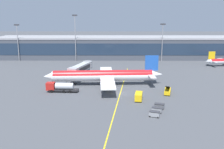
{
  "coord_description": "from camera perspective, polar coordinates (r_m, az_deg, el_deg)",
  "views": [
    {
      "loc": [
        -2.7,
        -82.89,
        25.28
      ],
      "look_at": [
        -3.4,
        8.62,
        4.5
      ],
      "focal_mm": 41.6,
      "sensor_mm": 36.0,
      "label": 1
    }
  ],
  "objects": [
    {
      "name": "ground_plane",
      "position": [
        86.7,
        2.21,
        -4.17
      ],
      "size": [
        700.0,
        700.0,
        0.0
      ],
      "primitive_type": "plane",
      "color": "#47494F"
    },
    {
      "name": "apron_lead_in_line",
      "position": [
        88.6,
        1.93,
        -3.79
      ],
      "size": [
        8.98,
        79.56,
        0.01
      ],
      "primitive_type": "cube",
      "rotation": [
        0.0,
        0.0,
        -0.11
      ],
      "color": "yellow",
      "rests_on": "ground_plane"
    },
    {
      "name": "terminal_building",
      "position": [
        159.73,
        5.23,
        5.98
      ],
      "size": [
        165.94,
        22.29,
        12.94
      ],
      "color": "#424751",
      "rests_on": "ground_plane"
    },
    {
      "name": "main_airliner",
      "position": [
        96.07,
        -1.85,
        -0.23
      ],
      "size": [
        44.3,
        35.23,
        11.04
      ],
      "color": "white",
      "rests_on": "ground_plane"
    },
    {
      "name": "jet_bridge",
      "position": [
        105.42,
        -6.72,
        1.41
      ],
      "size": [
        8.04,
        18.25,
        6.34
      ],
      "color": "#B2B7BC",
      "rests_on": "ground_plane"
    },
    {
      "name": "fuel_tanker",
      "position": [
        89.55,
        -11.31,
        -2.7
      ],
      "size": [
        10.89,
        3.02,
        3.25
      ],
      "color": "#232326",
      "rests_on": "ground_plane"
    },
    {
      "name": "belt_loader",
      "position": [
        88.03,
        12.12,
        -3.52
      ],
      "size": [
        3.35,
        7.01,
        3.49
      ],
      "color": "yellow",
      "rests_on": "ground_plane"
    },
    {
      "name": "crew_van",
      "position": [
        79.94,
        5.88,
        -4.72
      ],
      "size": [
        2.85,
        5.27,
        2.3
      ],
      "color": "yellow",
      "rests_on": "ground_plane"
    },
    {
      "name": "baggage_cart_0",
      "position": [
        67.9,
        9.33,
        -8.53
      ],
      "size": [
        3.02,
        2.37,
        1.48
      ],
      "color": "gray",
      "rests_on": "ground_plane"
    },
    {
      "name": "baggage_cart_1",
      "position": [
        70.84,
        9.87,
        -7.63
      ],
      "size": [
        3.02,
        2.37,
        1.48
      ],
      "color": "gray",
      "rests_on": "ground_plane"
    },
    {
      "name": "baggage_cart_2",
      "position": [
        73.81,
        10.36,
        -6.81
      ],
      "size": [
        3.02,
        2.37,
        1.48
      ],
      "color": "#595B60",
      "rests_on": "ground_plane"
    },
    {
      "name": "apron_light_mast_0",
      "position": [
        148.06,
        -8.08,
        8.68
      ],
      "size": [
        2.8,
        0.5,
        25.93
      ],
      "color": "gray",
      "rests_on": "ground_plane"
    },
    {
      "name": "apron_light_mast_1",
      "position": [
        149.15,
        11.01,
        7.64
      ],
      "size": [
        2.8,
        0.5,
        21.12
      ],
      "color": "gray",
      "rests_on": "ground_plane"
    },
    {
      "name": "apron_light_mast_2",
      "position": [
        156.39,
        -20.02,
        7.26
      ],
      "size": [
        2.8,
        0.5,
        20.71
      ],
      "color": "gray",
      "rests_on": "ground_plane"
    }
  ]
}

